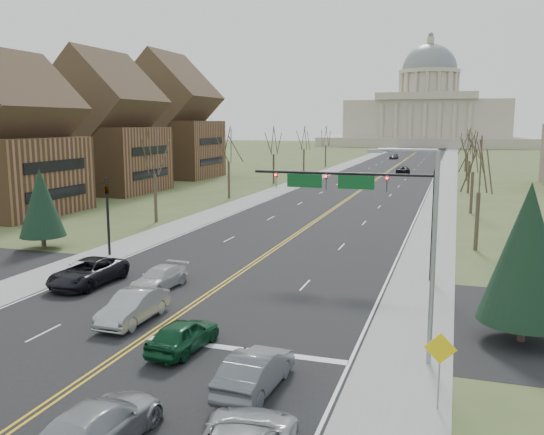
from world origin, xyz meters
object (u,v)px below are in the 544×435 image
Objects in this scene: warn_sign at (440,356)px; car_sb_outer_lead at (88,272)px; car_sb_inner_lead at (133,307)px; car_far_nb at (403,170)px; car_sb_inner_second at (159,278)px; car_far_sb at (394,156)px; signal_mast at (355,190)px; signal_left at (107,208)px; car_nb_inner_lead at (183,335)px; car_nb_outer_lead at (255,371)px; street_light at (427,243)px; car_nb_inner_second at (98,425)px.

warn_sign reaches higher than car_sb_outer_lead.
car_sb_inner_lead is 92.08m from car_far_nb.
car_sb_inner_lead is 1.06× the size of car_sb_inner_second.
car_far_sb is (-1.61, 141.54, -0.01)m from car_sb_inner_lead.
car_sb_inner_second is (-10.82, -6.93, -5.09)m from signal_mast.
car_far_nb reaches higher than car_sb_inner_lead.
signal_left is 1.24× the size of car_sb_inner_lead.
car_sb_outer_lead is at bearing -166.71° from car_sb_inner_second.
car_sb_inner_second is at bearing -82.11° from car_far_sb.
warn_sign is 15.97m from car_sb_inner_lead.
signal_left is 129.11m from car_far_sb.
signal_left reaches higher than car_sb_inner_lead.
signal_mast is 2.83× the size of car_nb_inner_lead.
car_nb_outer_lead is 10.02m from car_sb_inner_lead.
car_sb_inner_lead is (-4.15, 2.64, 0.07)m from car_nb_inner_lead.
car_sb_outer_lead is 136.48m from car_far_sb.
signal_left is 27.78m from street_light.
signal_left is 30.57m from warn_sign.
car_far_sb reaches higher than car_nb_inner_second.
street_light is 14.19m from car_nb_inner_second.
signal_mast reaches higher than car_nb_inner_lead.
car_nb_inner_lead is 0.74× the size of car_sb_outer_lead.
car_sb_inner_second is at bearing 147.91° from warn_sign.
warn_sign is 0.49× the size of car_sb_outer_lead.
warn_sign is at bearing -22.94° from car_sb_outer_lead.
car_far_nb is at bearing -85.71° from car_nb_inner_lead.
warn_sign is (0.76, -4.02, -3.21)m from street_light.
street_light is 1.51× the size of car_far_nb.
car_far_nb is (-3.79, 79.20, -4.91)m from signal_mast.
car_nb_inner_lead is 94.58m from car_far_nb.
car_nb_inner_second is at bearing -150.23° from warn_sign.
warn_sign reaches higher than car_nb_inner_lead.
car_nb_inner_second is at bearing -63.51° from car_sb_inner_lead.
car_sb_outer_lead is 87.57m from car_far_nb.
car_sb_outer_lead is at bearing 77.90° from car_far_nb.
car_sb_inner_second is at bearing 106.67° from car_sb_inner_lead.
car_nb_outer_lead is 0.78× the size of car_far_nb.
car_nb_outer_lead is 0.97× the size of car_sb_inner_lead.
warn_sign is 0.67× the size of car_nb_inner_lead.
car_far_sb is (-10.74, 128.81, -4.96)m from signal_mast.
car_nb_outer_lead is 1.01× the size of car_far_sb.
car_nb_inner_lead is at bearing 84.85° from car_far_nb.
signal_mast is 129.36m from car_far_sb.
car_sb_outer_lead is 1.28× the size of car_sb_inner_second.
warn_sign reaches higher than car_far_nb.
car_sb_inner_lead is (9.81, -12.73, -2.91)m from signal_left.
car_nb_inner_lead is 0.93× the size of car_far_sb.
car_sb_outer_lead is (-10.49, 7.79, 0.08)m from car_nb_inner_lead.
street_light reaches higher than signal_mast.
car_sb_inner_lead reaches higher than car_nb_outer_lead.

